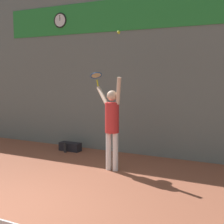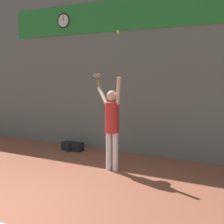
% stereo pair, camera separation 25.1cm
% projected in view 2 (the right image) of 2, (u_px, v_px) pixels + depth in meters
% --- Properties ---
extents(back_wall, '(18.00, 0.10, 5.00)m').
position_uv_depth(back_wall, '(124.00, 65.00, 8.75)').
color(back_wall, slate).
rests_on(back_wall, ground_plane).
extents(sponsor_banner, '(7.87, 0.02, 0.87)m').
position_uv_depth(sponsor_banner, '(123.00, 15.00, 8.54)').
color(sponsor_banner, '#288C38').
extents(scoreboard_clock, '(0.45, 0.04, 0.45)m').
position_uv_depth(scoreboard_clock, '(63.00, 21.00, 9.50)').
color(scoreboard_clock, white).
extents(tennis_player, '(0.85, 0.53, 2.17)m').
position_uv_depth(tennis_player, '(112.00, 122.00, 7.18)').
color(tennis_player, white).
rests_on(tennis_player, ground_plane).
extents(tennis_racket, '(0.38, 0.38, 0.39)m').
position_uv_depth(tennis_racket, '(97.00, 76.00, 7.74)').
color(tennis_racket, yellow).
extents(tennis_ball, '(0.07, 0.07, 0.07)m').
position_uv_depth(tennis_ball, '(118.00, 32.00, 6.72)').
color(tennis_ball, '#CCDB2D').
extents(water_bottle, '(0.08, 0.08, 0.28)m').
position_uv_depth(water_bottle, '(68.00, 148.00, 9.00)').
color(water_bottle, '#262628').
rests_on(water_bottle, ground_plane).
extents(equipment_bag, '(0.65, 0.26, 0.25)m').
position_uv_depth(equipment_bag, '(73.00, 146.00, 9.20)').
color(equipment_bag, black).
rests_on(equipment_bag, ground_plane).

